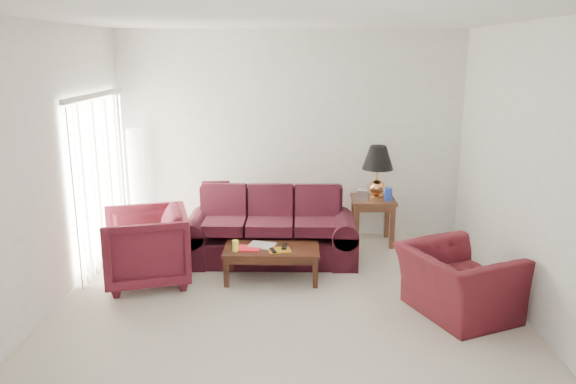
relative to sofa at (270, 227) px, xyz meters
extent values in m
plane|color=#B9B39E|center=(0.24, -1.33, -0.46)|extent=(5.00, 5.00, 0.00)
cube|color=silver|center=(-2.18, -0.03, 0.62)|extent=(0.10, 2.00, 2.16)
cube|color=black|center=(-0.81, 0.72, 0.25)|extent=(0.41, 0.23, 0.41)
cube|color=silver|center=(1.26, 0.58, 0.28)|extent=(0.16, 0.11, 0.15)
cylinder|color=#1933A6|center=(1.62, 0.61, 0.29)|extent=(0.15, 0.15, 0.18)
cube|color=silver|center=(1.30, 0.91, 0.29)|extent=(0.16, 0.19, 0.06)
imported|color=#45101A|center=(-1.43, -0.77, -0.01)|extent=(1.20, 1.18, 0.89)
imported|color=#440F16|center=(2.04, -1.53, -0.11)|extent=(1.31, 1.38, 0.71)
cube|color=red|center=(-0.23, -0.70, -0.05)|extent=(0.29, 0.23, 0.02)
cube|color=silver|center=(-0.07, -0.58, -0.05)|extent=(0.36, 0.30, 0.02)
cube|color=#BB8516|center=(0.15, -0.74, -0.05)|extent=(0.29, 0.24, 0.01)
cube|color=black|center=(0.07, -0.80, -0.03)|extent=(0.09, 0.16, 0.02)
cube|color=black|center=(0.21, -0.67, -0.03)|extent=(0.07, 0.19, 0.02)
cylinder|color=yellow|center=(-0.37, -0.77, 0.01)|extent=(0.09, 0.09, 0.13)
camera|label=1|loc=(0.38, -7.00, 2.24)|focal=35.00mm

